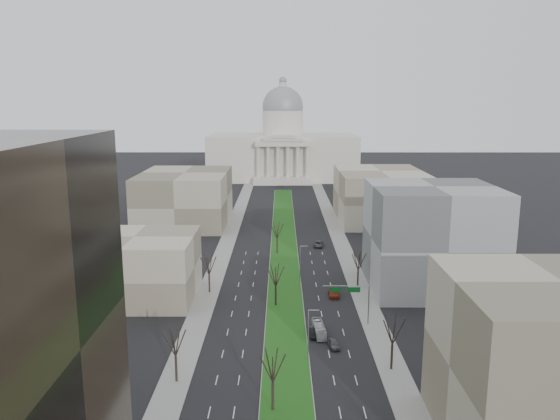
{
  "coord_description": "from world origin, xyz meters",
  "views": [
    {
      "loc": [
        -0.83,
        -30.21,
        43.51
      ],
      "look_at": [
        -1.14,
        110.43,
        14.7
      ],
      "focal_mm": 35.0,
      "sensor_mm": 36.0,
      "label": 1
    }
  ],
  "objects_px": {
    "car_grey_near": "(334,344)",
    "box_van": "(319,329)",
    "car_red": "(334,293)",
    "car_black": "(313,332)",
    "car_grey_far": "(319,244)"
  },
  "relations": [
    {
      "from": "car_black",
      "to": "car_grey_far",
      "type": "xyz_separation_m",
      "value": [
        5.19,
        62.66,
        0.02
      ]
    },
    {
      "from": "car_red",
      "to": "car_black",
      "type": "bearing_deg",
      "value": -104.22
    },
    {
      "from": "car_black",
      "to": "box_van",
      "type": "bearing_deg",
      "value": 30.35
    },
    {
      "from": "car_grey_near",
      "to": "box_van",
      "type": "bearing_deg",
      "value": 103.32
    },
    {
      "from": "car_red",
      "to": "box_van",
      "type": "height_order",
      "value": "box_van"
    },
    {
      "from": "car_black",
      "to": "box_van",
      "type": "xyz_separation_m",
      "value": [
        1.1,
        0.7,
        0.32
      ]
    },
    {
      "from": "car_red",
      "to": "car_grey_far",
      "type": "height_order",
      "value": "car_red"
    },
    {
      "from": "car_black",
      "to": "car_grey_far",
      "type": "height_order",
      "value": "car_grey_far"
    },
    {
      "from": "car_red",
      "to": "box_van",
      "type": "bearing_deg",
      "value": -101.8
    },
    {
      "from": "car_grey_near",
      "to": "car_grey_far",
      "type": "xyz_separation_m",
      "value": [
        1.86,
        67.55,
        0.07
      ]
    },
    {
      "from": "car_grey_near",
      "to": "box_van",
      "type": "height_order",
      "value": "box_van"
    },
    {
      "from": "box_van",
      "to": "car_grey_near",
      "type": "bearing_deg",
      "value": -72.66
    },
    {
      "from": "car_grey_far",
      "to": "car_black",
      "type": "bearing_deg",
      "value": -87.39
    },
    {
      "from": "car_grey_near",
      "to": "car_grey_far",
      "type": "relative_size",
      "value": 0.74
    },
    {
      "from": "car_red",
      "to": "box_van",
      "type": "relative_size",
      "value": 0.72
    }
  ]
}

